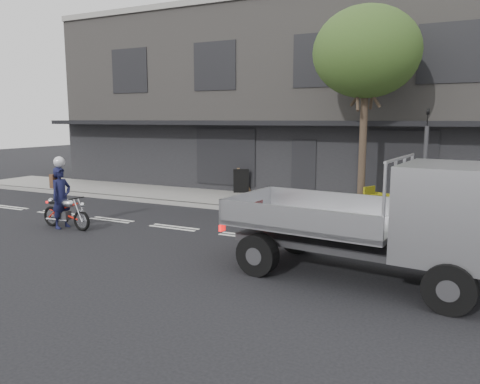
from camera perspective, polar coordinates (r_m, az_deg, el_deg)
name	(u,v)px	position (r m, az deg, el deg)	size (l,w,h in m)	color
ground	(247,236)	(12.94, 0.82, -5.44)	(80.00, 80.00, 0.00)	black
sidewalk	(302,206)	(17.19, 7.57, -1.67)	(32.00, 3.20, 0.15)	gray
kerb	(287,214)	(15.71, 5.69, -2.64)	(32.00, 0.20, 0.15)	gray
building_main	(349,102)	(23.27, 13.11, 10.63)	(26.00, 10.00, 8.00)	slate
street_tree	(366,53)	(15.98, 15.16, 16.05)	(3.40, 3.40, 6.74)	#382B21
traffic_light_pole	(424,172)	(14.80, 21.55, 2.25)	(0.12, 0.12, 3.50)	#2D2D30
motorcycle	(66,212)	(14.72, -20.46, -2.26)	(1.89, 0.55, 0.97)	black
rider	(61,198)	(14.76, -20.95, -0.65)	(0.66, 0.44, 1.82)	#141639
flatbed_ute	(428,215)	(9.37, 21.98, -2.64)	(5.62, 2.73, 2.52)	black
construction_barrier	(393,202)	(15.39, 18.12, -1.22)	(1.68, 0.67, 0.94)	yellow
sandwich_board	(241,181)	(19.41, 0.14, 1.36)	(0.64, 0.43, 1.02)	black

